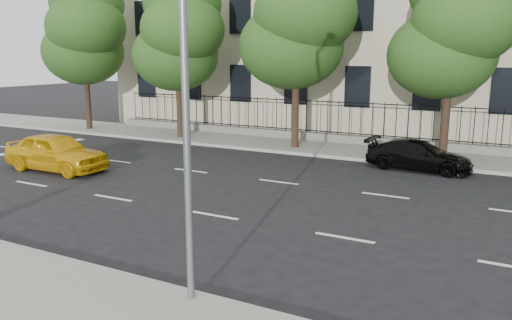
% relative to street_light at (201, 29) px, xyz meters
% --- Properties ---
extents(ground, '(120.00, 120.00, 0.00)m').
position_rel_street_light_xyz_m(ground, '(-2.50, 1.77, -5.15)').
color(ground, black).
rests_on(ground, ground).
extents(near_sidewalk, '(60.00, 4.00, 0.15)m').
position_rel_street_light_xyz_m(near_sidewalk, '(-2.50, -2.23, -5.07)').
color(near_sidewalk, gray).
rests_on(near_sidewalk, ground).
extents(far_sidewalk, '(60.00, 4.00, 0.15)m').
position_rel_street_light_xyz_m(far_sidewalk, '(-2.50, 15.77, -5.07)').
color(far_sidewalk, gray).
rests_on(far_sidewalk, ground).
extents(lane_markings, '(49.60, 4.62, 0.01)m').
position_rel_street_light_xyz_m(lane_markings, '(-2.50, 6.52, -5.14)').
color(lane_markings, silver).
rests_on(lane_markings, ground).
extents(iron_fence, '(30.00, 0.50, 2.20)m').
position_rel_street_light_xyz_m(iron_fence, '(-2.50, 17.47, -4.50)').
color(iron_fence, slate).
rests_on(iron_fence, far_sidewalk).
extents(street_light, '(0.25, 3.32, 8.05)m').
position_rel_street_light_xyz_m(street_light, '(0.00, 0.00, 0.00)').
color(street_light, slate).
rests_on(street_light, near_sidewalk).
extents(tree_a, '(5.71, 5.31, 9.39)m').
position_rel_street_light_xyz_m(tree_a, '(-18.46, 15.13, 0.98)').
color(tree_a, '#382619').
rests_on(tree_a, far_sidewalk).
extents(tree_b, '(5.53, 5.12, 8.97)m').
position_rel_street_light_xyz_m(tree_b, '(-11.46, 15.13, 0.69)').
color(tree_b, '#382619').
rests_on(tree_b, far_sidewalk).
extents(tree_c, '(5.89, 5.50, 9.80)m').
position_rel_street_light_xyz_m(tree_c, '(-4.46, 15.13, 1.26)').
color(tree_c, '#382619').
rests_on(tree_c, far_sidewalk).
extents(tree_d, '(5.34, 4.94, 8.84)m').
position_rel_street_light_xyz_m(tree_d, '(2.54, 15.13, 0.69)').
color(tree_d, '#382619').
rests_on(tree_d, far_sidewalk).
extents(yellow_taxi, '(4.59, 1.91, 1.55)m').
position_rel_street_light_xyz_m(yellow_taxi, '(-11.41, 6.27, -4.37)').
color(yellow_taxi, gold).
rests_on(yellow_taxi, ground).
extents(black_sedan, '(4.39, 2.08, 1.24)m').
position_rel_street_light_xyz_m(black_sedan, '(1.77, 13.27, -4.53)').
color(black_sedan, black).
rests_on(black_sedan, ground).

